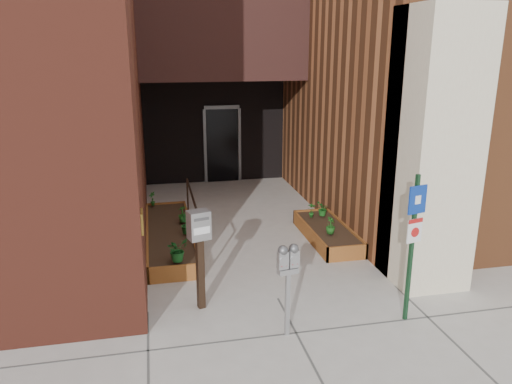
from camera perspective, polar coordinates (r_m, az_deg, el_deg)
ground at (r=7.99m, az=2.53°, el=-12.08°), size 80.00×80.00×0.00m
planter_left at (r=10.18m, az=-9.85°, el=-5.03°), size 0.90×3.60×0.30m
planter_right at (r=10.29m, az=8.13°, el=-4.71°), size 0.80×2.20×0.30m
handrail at (r=9.96m, az=-7.13°, el=-1.66°), size 0.04×3.34×0.90m
parking_meter at (r=6.64m, az=3.68°, el=-8.42°), size 0.30×0.16×1.33m
sign_post at (r=7.19m, az=17.56°, el=-4.54°), size 0.29×0.10×2.17m
payment_dropbox at (r=7.32m, az=-6.50°, el=-5.35°), size 0.36×0.30×1.54m
shrub_left_a at (r=8.56m, az=-8.97°, el=-6.52°), size 0.52×0.52×0.41m
shrub_left_b at (r=9.77m, az=-8.10°, el=-3.66°), size 0.25×0.25×0.37m
shrub_left_c at (r=10.42m, az=-8.38°, el=-2.48°), size 0.26×0.26×0.35m
shrub_left_d at (r=11.59m, az=-11.76°, el=-0.75°), size 0.23×0.23×0.33m
shrub_right_a at (r=9.78m, az=8.52°, el=-3.79°), size 0.26×0.26×0.33m
shrub_right_b at (r=10.64m, az=6.39°, el=-2.06°), size 0.23×0.23×0.32m
shrub_right_c at (r=10.77m, az=7.62°, el=-1.93°), size 0.38×0.38×0.30m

